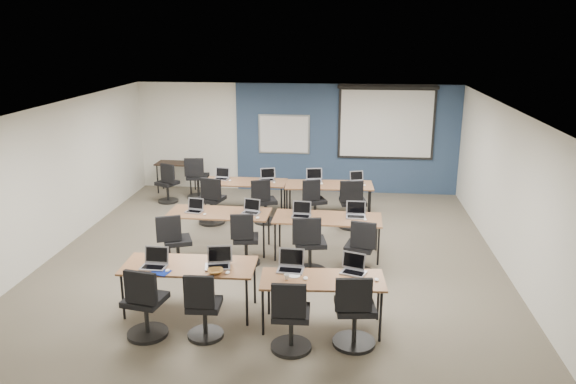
# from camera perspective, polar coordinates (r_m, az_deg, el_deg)

# --- Properties ---
(floor) EXTENTS (8.00, 9.00, 0.02)m
(floor) POSITION_cam_1_polar(r_m,az_deg,el_deg) (10.18, -1.48, -6.75)
(floor) COLOR #6B6354
(floor) RESTS_ON ground
(ceiling) EXTENTS (8.00, 9.00, 0.02)m
(ceiling) POSITION_cam_1_polar(r_m,az_deg,el_deg) (9.46, -1.60, 8.49)
(ceiling) COLOR white
(ceiling) RESTS_ON ground
(wall_back) EXTENTS (8.00, 0.04, 2.70)m
(wall_back) POSITION_cam_1_polar(r_m,az_deg,el_deg) (14.09, 0.84, 5.51)
(wall_back) COLOR beige
(wall_back) RESTS_ON ground
(wall_front) EXTENTS (8.00, 0.04, 2.70)m
(wall_front) POSITION_cam_1_polar(r_m,az_deg,el_deg) (5.60, -7.65, -11.88)
(wall_front) COLOR beige
(wall_front) RESTS_ON ground
(wall_left) EXTENTS (0.04, 9.00, 2.70)m
(wall_left) POSITION_cam_1_polar(r_m,az_deg,el_deg) (10.98, -22.72, 1.13)
(wall_left) COLOR beige
(wall_left) RESTS_ON ground
(wall_right) EXTENTS (0.04, 9.00, 2.70)m
(wall_right) POSITION_cam_1_polar(r_m,az_deg,el_deg) (10.04, 21.73, -0.09)
(wall_right) COLOR beige
(wall_right) RESTS_ON ground
(blue_accent_panel) EXTENTS (5.50, 0.04, 2.70)m
(blue_accent_panel) POSITION_cam_1_polar(r_m,az_deg,el_deg) (14.01, 5.96, 5.36)
(blue_accent_panel) COLOR #3D5977
(blue_accent_panel) RESTS_ON wall_back
(whiteboard) EXTENTS (1.28, 0.03, 0.98)m
(whiteboard) POSITION_cam_1_polar(r_m,az_deg,el_deg) (14.03, -0.41, 5.88)
(whiteboard) COLOR #A2AFB6
(whiteboard) RESTS_ON wall_back
(projector_screen) EXTENTS (2.40, 0.10, 1.82)m
(projector_screen) POSITION_cam_1_polar(r_m,az_deg,el_deg) (13.89, 9.97, 7.35)
(projector_screen) COLOR black
(projector_screen) RESTS_ON wall_back
(training_table_front_left) EXTENTS (1.89, 0.79, 0.73)m
(training_table_front_left) POSITION_cam_1_polar(r_m,az_deg,el_deg) (8.23, -9.98, -7.56)
(training_table_front_left) COLOR brown
(training_table_front_left) RESTS_ON floor
(training_table_front_right) EXTENTS (1.67, 0.70, 0.73)m
(training_table_front_right) POSITION_cam_1_polar(r_m,az_deg,el_deg) (7.70, 3.53, -9.12)
(training_table_front_right) COLOR brown
(training_table_front_right) RESTS_ON floor
(training_table_mid_left) EXTENTS (1.87, 0.78, 0.73)m
(training_table_mid_left) POSITION_cam_1_polar(r_m,az_deg,el_deg) (10.42, -7.00, -2.27)
(training_table_mid_left) COLOR brown
(training_table_mid_left) RESTS_ON floor
(training_table_mid_right) EXTENTS (1.93, 0.80, 0.73)m
(training_table_mid_right) POSITION_cam_1_polar(r_m,az_deg,el_deg) (10.08, 4.03, -2.82)
(training_table_mid_right) COLOR #925F2C
(training_table_mid_right) RESTS_ON floor
(training_table_back_left) EXTENTS (1.80, 0.75, 0.73)m
(training_table_back_left) POSITION_cam_1_polar(r_m,az_deg,el_deg) (12.45, -4.37, 0.88)
(training_table_back_left) COLOR brown
(training_table_back_left) RESTS_ON floor
(training_table_back_right) EXTENTS (1.89, 0.79, 0.73)m
(training_table_back_right) POSITION_cam_1_polar(r_m,az_deg,el_deg) (12.21, 4.18, 0.58)
(training_table_back_right) COLOR #A76C2D
(training_table_back_right) RESTS_ON floor
(laptop_0) EXTENTS (0.35, 0.30, 0.27)m
(laptop_0) POSITION_cam_1_polar(r_m,az_deg,el_deg) (8.23, -13.38, -6.95)
(laptop_0) COLOR silver
(laptop_0) RESTS_ON training_table_front_left
(mouse_0) EXTENTS (0.06, 0.10, 0.03)m
(mouse_0) POSITION_cam_1_polar(r_m,az_deg,el_deg) (8.06, -12.14, -7.80)
(mouse_0) COLOR white
(mouse_0) RESTS_ON training_table_front_left
(task_chair_0) EXTENTS (0.55, 0.55, 1.03)m
(task_chair_0) POSITION_cam_1_polar(r_m,az_deg,el_deg) (7.79, -14.32, -11.39)
(task_chair_0) COLOR black
(task_chair_0) RESTS_ON floor
(laptop_1) EXTENTS (0.35, 0.30, 0.27)m
(laptop_1) POSITION_cam_1_polar(r_m,az_deg,el_deg) (8.09, -7.08, -7.03)
(laptop_1) COLOR #B6B6BF
(laptop_1) RESTS_ON training_table_front_left
(mouse_1) EXTENTS (0.07, 0.10, 0.03)m
(mouse_1) POSITION_cam_1_polar(r_m,az_deg,el_deg) (7.86, -6.15, -8.14)
(mouse_1) COLOR white
(mouse_1) RESTS_ON training_table_front_left
(task_chair_1) EXTENTS (0.49, 0.49, 0.97)m
(task_chair_1) POSITION_cam_1_polar(r_m,az_deg,el_deg) (7.63, -8.59, -11.90)
(task_chair_1) COLOR black
(task_chair_1) RESTS_ON floor
(laptop_2) EXTENTS (0.36, 0.31, 0.27)m
(laptop_2) POSITION_cam_1_polar(r_m,az_deg,el_deg) (7.92, 0.28, -7.41)
(laptop_2) COLOR #BABABD
(laptop_2) RESTS_ON training_table_front_right
(mouse_2) EXTENTS (0.09, 0.12, 0.04)m
(mouse_2) POSITION_cam_1_polar(r_m,az_deg,el_deg) (7.65, 1.79, -8.74)
(mouse_2) COLOR white
(mouse_2) RESTS_ON training_table_front_right
(task_chair_2) EXTENTS (0.53, 0.53, 1.01)m
(task_chair_2) POSITION_cam_1_polar(r_m,az_deg,el_deg) (7.27, 0.26, -13.03)
(task_chair_2) COLOR black
(task_chair_2) RESTS_ON floor
(laptop_3) EXTENTS (0.33, 0.28, 0.25)m
(laptop_3) POSITION_cam_1_polar(r_m,az_deg,el_deg) (7.89, 6.68, -7.66)
(laptop_3) COLOR silver
(laptop_3) RESTS_ON training_table_front_right
(mouse_3) EXTENTS (0.07, 0.10, 0.03)m
(mouse_3) POSITION_cam_1_polar(r_m,az_deg,el_deg) (7.70, 8.99, -8.78)
(mouse_3) COLOR white
(mouse_3) RESTS_ON training_table_front_right
(task_chair_3) EXTENTS (0.56, 0.56, 1.04)m
(task_chair_3) POSITION_cam_1_polar(r_m,az_deg,el_deg) (7.41, 6.75, -12.44)
(task_chair_3) COLOR black
(task_chair_3) RESTS_ON floor
(laptop_4) EXTENTS (0.30, 0.26, 0.23)m
(laptop_4) POSITION_cam_1_polar(r_m,az_deg,el_deg) (10.50, -9.44, -1.65)
(laptop_4) COLOR #A8A8AB
(laptop_4) RESTS_ON training_table_mid_left
(mouse_4) EXTENTS (0.06, 0.09, 0.03)m
(mouse_4) POSITION_cam_1_polar(r_m,az_deg,el_deg) (10.29, -8.46, -2.24)
(mouse_4) COLOR white
(mouse_4) RESTS_ON training_table_mid_left
(task_chair_4) EXTENTS (0.54, 0.51, 0.99)m
(task_chair_4) POSITION_cam_1_polar(r_m,az_deg,el_deg) (9.80, -11.34, -5.41)
(task_chair_4) COLOR black
(task_chair_4) RESTS_ON floor
(laptop_5) EXTENTS (0.32, 0.27, 0.24)m
(laptop_5) POSITION_cam_1_polar(r_m,az_deg,el_deg) (10.31, -3.75, -1.79)
(laptop_5) COLOR #A9A9AA
(laptop_5) RESTS_ON training_table_mid_left
(mouse_5) EXTENTS (0.10, 0.12, 0.04)m
(mouse_5) POSITION_cam_1_polar(r_m,az_deg,el_deg) (10.00, -3.10, -2.62)
(mouse_5) COLOR white
(mouse_5) RESTS_ON training_table_mid_left
(task_chair_5) EXTENTS (0.49, 0.49, 0.97)m
(task_chair_5) POSITION_cam_1_polar(r_m,az_deg,el_deg) (9.80, -4.38, -5.21)
(task_chair_5) COLOR black
(task_chair_5) RESTS_ON floor
(laptop_6) EXTENTS (0.33, 0.28, 0.25)m
(laptop_6) POSITION_cam_1_polar(r_m,az_deg,el_deg) (10.10, 1.38, -2.11)
(laptop_6) COLOR #ACACB4
(laptop_6) RESTS_ON training_table_mid_right
(mouse_6) EXTENTS (0.09, 0.11, 0.04)m
(mouse_6) POSITION_cam_1_polar(r_m,az_deg,el_deg) (9.95, 2.46, -2.72)
(mouse_6) COLOR white
(mouse_6) RESTS_ON training_table_mid_right
(task_chair_6) EXTENTS (0.58, 0.58, 1.05)m
(task_chair_6) POSITION_cam_1_polar(r_m,az_deg,el_deg) (9.40, 2.17, -5.88)
(task_chair_6) COLOR black
(task_chair_6) RESTS_ON floor
(laptop_7) EXTENTS (0.35, 0.30, 0.26)m
(laptop_7) POSITION_cam_1_polar(r_m,az_deg,el_deg) (10.15, 6.91, -2.14)
(laptop_7) COLOR #B4B5B9
(laptop_7) RESTS_ON training_table_mid_right
(mouse_7) EXTENTS (0.07, 0.10, 0.03)m
(mouse_7) POSITION_cam_1_polar(r_m,az_deg,el_deg) (9.99, 7.86, -2.79)
(mouse_7) COLOR white
(mouse_7) RESTS_ON training_table_mid_right
(task_chair_7) EXTENTS (0.51, 0.51, 0.99)m
(task_chair_7) POSITION_cam_1_polar(r_m,az_deg,el_deg) (9.43, 7.34, -6.11)
(task_chair_7) COLOR black
(task_chair_7) RESTS_ON floor
(laptop_8) EXTENTS (0.32, 0.27, 0.24)m
(laptop_8) POSITION_cam_1_polar(r_m,az_deg,el_deg) (12.68, -6.74, 1.60)
(laptop_8) COLOR #B1B2B8
(laptop_8) RESTS_ON training_table_back_left
(mouse_8) EXTENTS (0.07, 0.10, 0.03)m
(mouse_8) POSITION_cam_1_polar(r_m,az_deg,el_deg) (12.51, -5.92, 1.18)
(mouse_8) COLOR white
(mouse_8) RESTS_ON training_table_back_left
(task_chair_8) EXTENTS (0.56, 0.56, 1.03)m
(task_chair_8) POSITION_cam_1_polar(r_m,az_deg,el_deg) (11.90, -7.80, -1.25)
(task_chair_8) COLOR black
(task_chair_8) RESTS_ON floor
(laptop_9) EXTENTS (0.33, 0.28, 0.25)m
(laptop_9) POSITION_cam_1_polar(r_m,az_deg,el_deg) (12.51, -2.12, 1.51)
(laptop_9) COLOR #A8A9B3
(laptop_9) RESTS_ON training_table_back_left
(mouse_9) EXTENTS (0.06, 0.09, 0.03)m
(mouse_9) POSITION_cam_1_polar(r_m,az_deg,el_deg) (12.29, -1.41, 0.99)
(mouse_9) COLOR white
(mouse_9) RESTS_ON training_table_back_left
(task_chair_9) EXTENTS (0.52, 0.50, 0.98)m
(task_chair_9) POSITION_cam_1_polar(r_m,az_deg,el_deg) (11.84, -2.43, -1.32)
(task_chair_9) COLOR black
(task_chair_9) RESTS_ON floor
(laptop_10) EXTENTS (0.35, 0.30, 0.27)m
(laptop_10) POSITION_cam_1_polar(r_m,az_deg,el_deg) (12.45, 2.64, 1.44)
(laptop_10) COLOR #BABABA
(laptop_10) RESTS_ON training_table_back_right
(mouse_10) EXTENTS (0.07, 0.11, 0.04)m
(mouse_10) POSITION_cam_1_polar(r_m,az_deg,el_deg) (12.21, 3.43, 0.87)
(mouse_10) COLOR white
(mouse_10) RESTS_ON training_table_back_right
(task_chair_10) EXTENTS (0.50, 0.47, 0.95)m
(task_chair_10) POSITION_cam_1_polar(r_m,az_deg,el_deg) (11.93, 2.66, -1.25)
(task_chair_10) COLOR black
(task_chair_10) RESTS_ON floor
(laptop_11) EXTENTS (0.31, 0.26, 0.23)m
(laptop_11) POSITION_cam_1_polar(r_m,az_deg,el_deg) (12.42, 6.97, 1.26)
(laptop_11) COLOR #B8B8B8
(laptop_11) RESTS_ON training_table_back_right
(mouse_11) EXTENTS (0.07, 0.10, 0.03)m
(mouse_11) POSITION_cam_1_polar(r_m,az_deg,el_deg) (12.18, 7.78, 0.70)
(mouse_11) COLOR white
(mouse_11) RESTS_ON training_table_back_right
(task_chair_11) EXTENTS (0.58, 0.58, 1.05)m
(task_chair_11) POSITION_cam_1_polar(r_m,az_deg,el_deg) (11.62, 6.54, -1.58)
(task_chair_11) COLOR black
(task_chair_11) RESTS_ON floor
(blue_mousepad) EXTENTS (0.30, 0.26, 0.01)m
(blue_mousepad) POSITION_cam_1_polar(r_m,az_deg,el_deg) (8.05, -12.83, -7.95)
(blue_mousepad) COLOR navy
(blue_mousepad) RESTS_ON training_table_front_left
(snack_bowl) EXTENTS (0.28, 0.28, 0.06)m
(snack_bowl) POSITION_cam_1_polar(r_m,az_deg,el_deg) (7.87, -7.38, -8.02)
(snack_bowl) COLOR brown
(snack_bowl) RESTS_ON training_table_front_left
(snack_plate) EXTENTS (0.17, 0.17, 0.01)m
(snack_plate) POSITION_cam_1_polar(r_m,az_deg,el_deg) (7.74, 0.63, -8.50)
(snack_plate) COLOR white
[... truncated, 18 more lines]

